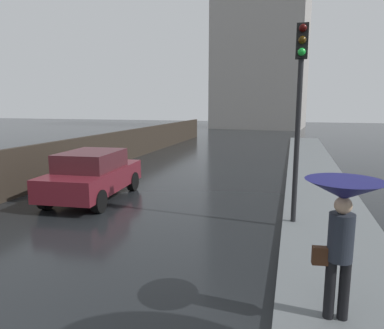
# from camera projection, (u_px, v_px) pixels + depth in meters

# --- Properties ---
(car_maroon_mid_road) EXTENTS (2.09, 4.03, 1.52)m
(car_maroon_mid_road) POSITION_uv_depth(u_px,v_px,m) (93.00, 174.00, 10.98)
(car_maroon_mid_road) COLOR maroon
(car_maroon_mid_road) RESTS_ON ground
(pedestrian_with_umbrella_far) EXTENTS (0.97, 0.97, 1.88)m
(pedestrian_with_umbrella_far) POSITION_uv_depth(u_px,v_px,m) (343.00, 210.00, 4.45)
(pedestrian_with_umbrella_far) COLOR black
(pedestrian_with_umbrella_far) RESTS_ON sidewalk_strip
(traffic_light) EXTENTS (0.26, 0.39, 4.57)m
(traffic_light) POSITION_uv_depth(u_px,v_px,m) (300.00, 89.00, 8.02)
(traffic_light) COLOR black
(traffic_light) RESTS_ON sidewalk_strip
(distant_tower) EXTENTS (11.35, 9.97, 27.88)m
(distant_tower) POSITION_uv_depth(u_px,v_px,m) (262.00, 29.00, 42.42)
(distant_tower) COLOR #9E9993
(distant_tower) RESTS_ON ground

